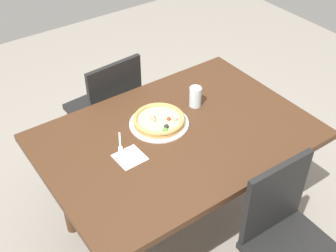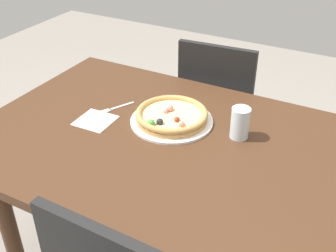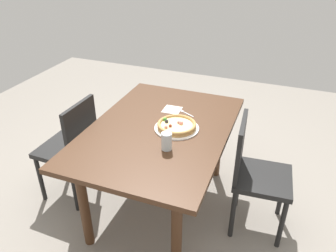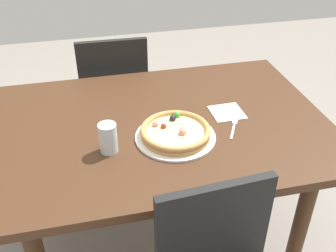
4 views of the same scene
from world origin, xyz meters
name	(u,v)px [view 1 (image 1 of 4)]	position (x,y,z in m)	size (l,w,h in m)	color
ground_plane	(176,223)	(0.00, 0.00, 0.00)	(6.00, 6.00, 0.00)	gray
dining_table	(177,147)	(0.00, 0.00, 0.65)	(1.43, 0.99, 0.74)	#472B19
chair_near	(108,109)	(0.05, -0.71, 0.50)	(0.43, 0.43, 0.90)	black
chair_far	(287,239)	(-0.14, 0.71, 0.50)	(0.41, 0.41, 0.90)	black
plate	(159,123)	(0.03, -0.12, 0.75)	(0.33, 0.33, 0.01)	white
pizza	(159,120)	(0.03, -0.12, 0.77)	(0.28, 0.28, 0.05)	tan
fork	(120,144)	(0.29, -0.10, 0.74)	(0.09, 0.15, 0.00)	silver
drinking_glass	(195,97)	(-0.24, -0.15, 0.80)	(0.07, 0.07, 0.12)	silver
napkin	(130,157)	(0.30, 0.01, 0.74)	(0.14, 0.14, 0.00)	white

